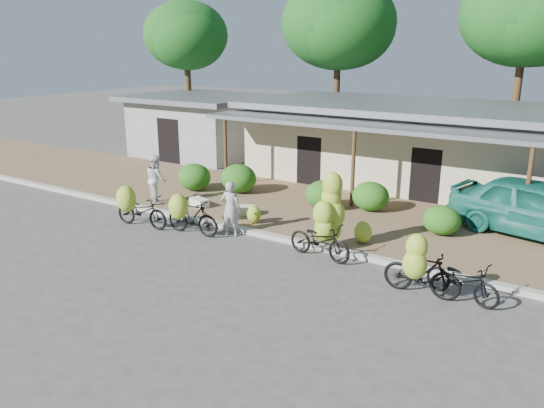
{
  "coord_description": "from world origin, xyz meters",
  "views": [
    {
      "loc": [
        7.34,
        -10.74,
        5.62
      ],
      "look_at": [
        -0.6,
        1.74,
        1.2
      ],
      "focal_mm": 35.0,
      "sensor_mm": 36.0,
      "label": 1
    }
  ],
  "objects": [
    {
      "name": "sidewalk",
      "position": [
        0.0,
        5.0,
        0.06
      ],
      "size": [
        60.0,
        6.0,
        0.12
      ],
      "primitive_type": "cube",
      "color": "brown",
      "rests_on": "ground"
    },
    {
      "name": "tree_back_left",
      "position": [
        -13.69,
        13.11,
        6.3
      ],
      "size": [
        4.88,
        4.74,
        8.12
      ],
      "color": "#4F3C1F",
      "rests_on": "ground"
    },
    {
      "name": "hedge_4",
      "position": [
        3.51,
        4.84,
        0.57
      ],
      "size": [
        1.15,
        1.03,
        0.89
      ],
      "primitive_type": "ellipsoid",
      "color": "#1C5313",
      "rests_on": "sidewalk"
    },
    {
      "name": "shop_main",
      "position": [
        0.0,
        10.93,
        1.72
      ],
      "size": [
        13.0,
        8.5,
        3.35
      ],
      "color": "beige",
      "rests_on": "ground"
    },
    {
      "name": "loose_banana_a",
      "position": [
        -2.71,
        2.6,
        0.43
      ],
      "size": [
        0.49,
        0.42,
        0.61
      ],
      "primitive_type": "ellipsoid",
      "color": "#B1CC33",
      "rests_on": "sidewalk"
    },
    {
      "name": "teal_van",
      "position": [
        5.95,
        6.2,
        0.99
      ],
      "size": [
        5.44,
        3.12,
        1.74
      ],
      "primitive_type": "imported",
      "rotation": [
        0.0,
        0.0,
        1.35
      ],
      "color": "#176B5B",
      "rests_on": "sidewalk"
    },
    {
      "name": "bike_far_left",
      "position": [
        -4.91,
        0.61,
        0.62
      ],
      "size": [
        2.04,
        1.35,
        1.52
      ],
      "rotation": [
        0.0,
        0.0,
        1.64
      ],
      "color": "black",
      "rests_on": "ground"
    },
    {
      "name": "bike_right",
      "position": [
        4.2,
        0.56,
        0.69
      ],
      "size": [
        1.82,
        1.15,
        1.7
      ],
      "rotation": [
        0.0,
        0.0,
        1.58
      ],
      "color": "black",
      "rests_on": "ground"
    },
    {
      "name": "curb",
      "position": [
        0.0,
        2.0,
        0.07
      ],
      "size": [
        60.0,
        0.25,
        0.15
      ],
      "primitive_type": "cube",
      "color": "#A8A399",
      "rests_on": "ground"
    },
    {
      "name": "bystander",
      "position": [
        -6.22,
        2.76,
        1.0
      ],
      "size": [
        1.07,
        1.0,
        1.75
      ],
      "primitive_type": "imported",
      "rotation": [
        0.0,
        0.0,
        2.61
      ],
      "color": "silver",
      "rests_on": "sidewalk"
    },
    {
      "name": "sack_near",
      "position": [
        -2.74,
        3.22,
        0.27
      ],
      "size": [
        0.94,
        0.72,
        0.3
      ],
      "primitive_type": "cube",
      "rotation": [
        0.0,
        0.0,
        0.44
      ],
      "color": "silver",
      "rests_on": "sidewalk"
    },
    {
      "name": "tree_far_center",
      "position": [
        -5.69,
        16.11,
        6.87
      ],
      "size": [
        6.09,
        6.05,
        9.19
      ],
      "color": "#4F3C1F",
      "rests_on": "ground"
    },
    {
      "name": "loose_banana_c",
      "position": [
        1.81,
        2.86,
        0.45
      ],
      "size": [
        0.52,
        0.45,
        0.66
      ],
      "primitive_type": "ellipsoid",
      "color": "#B1CC33",
      "rests_on": "sidewalk"
    },
    {
      "name": "tree_center_right",
      "position": [
        3.31,
        16.61,
        7.09
      ],
      "size": [
        5.88,
        5.82,
        9.31
      ],
      "color": "#4F3C1F",
      "rests_on": "ground"
    },
    {
      "name": "shop_grey",
      "position": [
        -11.0,
        10.99,
        1.62
      ],
      "size": [
        7.0,
        6.0,
        3.15
      ],
      "color": "#989894",
      "rests_on": "ground"
    },
    {
      "name": "ground",
      "position": [
        0.0,
        0.0,
        0.0
      ],
      "size": [
        100.0,
        100.0,
        0.0
      ],
      "primitive_type": "plane",
      "color": "#464341",
      "rests_on": "ground"
    },
    {
      "name": "hedge_2",
      "position": [
        -0.72,
        5.29,
        0.62
      ],
      "size": [
        1.29,
        1.16,
        1.01
      ],
      "primitive_type": "ellipsoid",
      "color": "#1C5313",
      "rests_on": "sidewalk"
    },
    {
      "name": "hedge_1",
      "position": [
        -4.51,
        5.46,
        0.68
      ],
      "size": [
        1.43,
        1.28,
        1.11
      ],
      "primitive_type": "ellipsoid",
      "color": "#1C5313",
      "rests_on": "sidewalk"
    },
    {
      "name": "hedge_3",
      "position": [
        0.75,
        5.99,
        0.63
      ],
      "size": [
        1.3,
        1.17,
        1.01
      ],
      "primitive_type": "ellipsoid",
      "color": "#1C5313",
      "rests_on": "sidewalk"
    },
    {
      "name": "bike_left",
      "position": [
        -3.05,
        0.92,
        0.66
      ],
      "size": [
        1.9,
        1.24,
        1.45
      ],
      "rotation": [
        0.0,
        0.0,
        1.63
      ],
      "color": "black",
      "rests_on": "ground"
    },
    {
      "name": "sack_far",
      "position": [
        -4.59,
        3.17,
        0.26
      ],
      "size": [
        0.83,
        0.59,
        0.28
      ],
      "primitive_type": "cube",
      "rotation": [
        0.0,
        0.0,
        -0.31
      ],
      "color": "silver",
      "rests_on": "sidewalk"
    },
    {
      "name": "bike_far_right",
      "position": [
        5.06,
        0.97,
        0.48
      ],
      "size": [
        1.92,
        1.1,
        0.95
      ],
      "rotation": [
        0.0,
        0.0,
        1.3
      ],
      "color": "black",
      "rests_on": "ground"
    },
    {
      "name": "hedge_0",
      "position": [
        -6.19,
        4.79,
        0.65
      ],
      "size": [
        1.36,
        1.22,
        1.06
      ],
      "primitive_type": "ellipsoid",
      "color": "#1C5313",
      "rests_on": "sidewalk"
    },
    {
      "name": "vendor",
      "position": [
        -2.0,
        1.59,
        0.86
      ],
      "size": [
        0.71,
        0.55,
        1.72
      ],
      "primitive_type": "imported",
      "rotation": [
        0.0,
        0.0,
        3.39
      ],
      "color": "#9B9B9B",
      "rests_on": "ground"
    },
    {
      "name": "loose_banana_b",
      "position": [
        -1.88,
        2.66,
        0.41
      ],
      "size": [
        0.47,
        0.4,
        0.58
      ],
      "primitive_type": "ellipsoid",
      "color": "#B1CC33",
      "rests_on": "sidewalk"
    },
    {
      "name": "bike_center",
      "position": [
        1.17,
        1.68,
        0.87
      ],
      "size": [
        2.0,
        1.29,
        2.34
      ],
      "rotation": [
        0.0,
        0.0,
        1.45
      ],
      "color": "black",
      "rests_on": "ground"
    }
  ]
}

